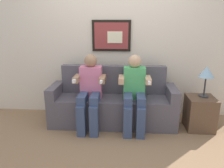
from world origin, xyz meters
TOP-DOWN VIEW (x-y plane):
  - ground_plane at (0.00, 0.00)m, footprint 5.65×5.65m
  - back_wall_assembly at (-0.00, 0.76)m, footprint 4.34×0.10m
  - couch at (0.00, 0.33)m, footprint 1.94×0.58m
  - person_on_left at (-0.33, 0.16)m, footprint 0.46×0.56m
  - person_on_right at (0.33, 0.16)m, footprint 0.46×0.56m
  - side_table_right at (1.32, 0.22)m, footprint 0.40×0.40m
  - table_lamp at (1.36, 0.26)m, footprint 0.22×0.22m

SIDE VIEW (x-z plane):
  - ground_plane at x=0.00m, z-range 0.00..0.00m
  - side_table_right at x=1.32m, z-range 0.00..0.50m
  - couch at x=0.00m, z-range -0.14..0.76m
  - person_on_right at x=0.33m, z-range 0.05..1.16m
  - person_on_left at x=-0.33m, z-range 0.05..1.16m
  - table_lamp at x=1.36m, z-range 0.63..1.09m
  - back_wall_assembly at x=0.00m, z-range 0.00..2.60m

